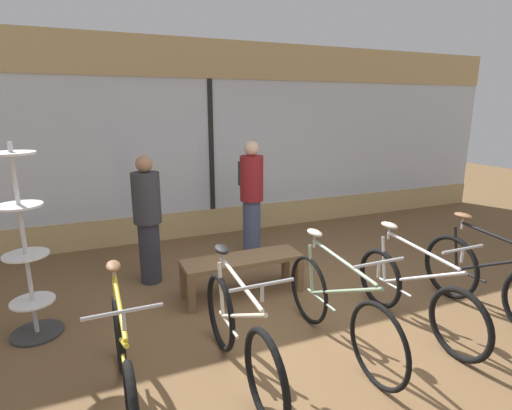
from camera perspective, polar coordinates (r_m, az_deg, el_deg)
name	(u,v)px	position (r m, az deg, el deg)	size (l,w,h in m)	color
ground_plane	(315,331)	(4.18, 8.43, -17.43)	(24.00, 24.00, 0.00)	brown
shop_back_wall	(211,139)	(6.74, -6.51, 9.33)	(12.00, 0.08, 3.20)	tan
bicycle_far_left	(124,363)	(3.23, -18.29, -20.59)	(0.46, 1.65, 1.01)	black
bicycle_left	(239,336)	(3.35, -2.43, -18.16)	(0.46, 1.70, 1.03)	black
bicycle_center	(338,308)	(3.79, 11.58, -14.24)	(0.46, 1.77, 1.03)	black
bicycle_right	(414,294)	(4.31, 21.65, -11.78)	(0.46, 1.69, 1.01)	black
bicycle_far_right	(490,281)	(4.87, 30.41, -9.33)	(0.46, 1.75, 1.05)	black
accessory_rack	(27,261)	(4.33, -29.91, -6.94)	(0.48, 0.48, 1.87)	#333333
display_bench	(242,264)	(4.70, -1.95, -8.45)	(1.40, 0.44, 0.46)	brown
customer_near_rack	(148,218)	(5.06, -15.23, -1.80)	(0.44, 0.44, 1.60)	#2D2D38
customer_by_window	(251,194)	(5.85, -0.68, 1.54)	(0.37, 0.50, 1.69)	#424C6B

